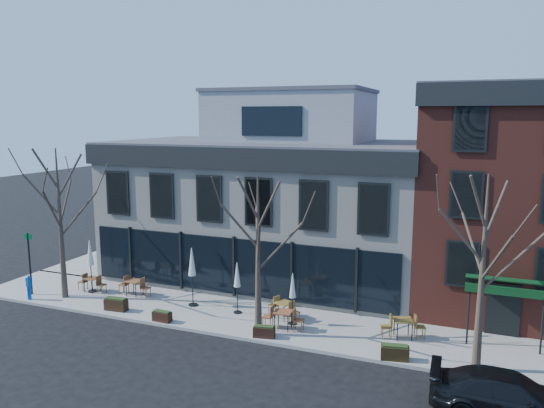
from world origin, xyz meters
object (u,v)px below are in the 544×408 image
at_px(parked_sedan, 510,396).
at_px(cafe_set_0, 92,283).
at_px(umbrella_0, 90,256).
at_px(call_box, 29,287).

height_order(parked_sedan, cafe_set_0, parked_sedan).
bearing_deg(cafe_set_0, umbrella_0, -66.14).
bearing_deg(umbrella_0, call_box, -134.93).
xyz_separation_m(call_box, cafe_set_0, (2.19, 2.26, -0.22)).
bearing_deg(cafe_set_0, call_box, -134.00).
relative_size(call_box, umbrella_0, 0.46).
bearing_deg(call_box, cafe_set_0, 46.00).
bearing_deg(umbrella_0, cafe_set_0, 113.86).
relative_size(parked_sedan, call_box, 3.77).
bearing_deg(call_box, parked_sedan, -6.22).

